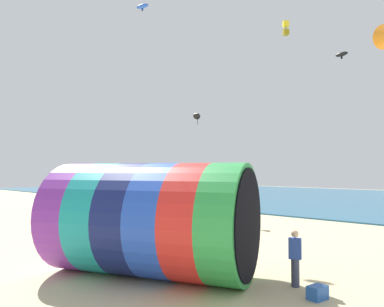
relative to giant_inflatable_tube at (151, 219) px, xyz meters
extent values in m
plane|color=#CCBA8C|center=(-1.23, -0.48, -1.83)|extent=(120.00, 120.00, 0.00)
cylinder|color=purple|center=(-2.53, -1.00, 0.00)|extent=(2.35, 3.79, 3.65)
cylinder|color=teal|center=(-1.53, -0.60, 0.00)|extent=(2.35, 3.79, 3.65)
cylinder|color=navy|center=(-0.52, -0.21, 0.00)|extent=(2.35, 3.79, 3.65)
cylinder|color=blue|center=(0.48, 0.19, 0.00)|extent=(2.35, 3.79, 3.65)
cylinder|color=red|center=(1.48, 0.59, 0.00)|extent=(2.35, 3.79, 3.65)
cylinder|color=green|center=(2.48, 0.98, 0.00)|extent=(2.35, 3.79, 3.65)
cylinder|color=black|center=(3.00, 1.19, 0.00)|extent=(1.29, 3.15, 3.36)
cylinder|color=#383D56|center=(3.96, 2.16, -1.42)|extent=(0.24, 0.24, 0.81)
cube|color=#2D4CA5|center=(3.96, 2.16, -0.71)|extent=(0.42, 0.34, 0.61)
sphere|color=beige|center=(3.96, 2.16, -0.28)|extent=(0.22, 0.22, 0.22)
cone|color=black|center=(-9.00, 12.31, 5.66)|extent=(0.86, 0.83, 0.67)
cylinder|color=black|center=(-9.00, 12.31, 5.21)|extent=(0.03, 0.03, 0.59)
cube|color=yellow|center=(-1.72, 12.26, 10.47)|extent=(0.45, 0.45, 0.34)
cube|color=olive|center=(-1.72, 12.26, 9.96)|extent=(0.45, 0.45, 0.34)
cylinder|color=black|center=(-1.72, 12.26, 10.22)|extent=(0.02, 0.02, 0.91)
ellipsoid|color=black|center=(-0.09, 16.80, 9.31)|extent=(0.96, 0.55, 0.31)
cube|color=black|center=(-0.09, 16.80, 9.12)|extent=(0.13, 0.05, 0.23)
ellipsoid|color=blue|center=(-9.08, 7.09, 12.12)|extent=(0.98, 0.62, 0.39)
cube|color=navy|center=(-9.08, 7.09, 11.93)|extent=(0.13, 0.05, 0.23)
cube|color=#2659B2|center=(4.90, 1.56, -1.65)|extent=(0.45, 0.58, 0.36)
camera|label=1|loc=(9.28, -8.09, 1.62)|focal=35.00mm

